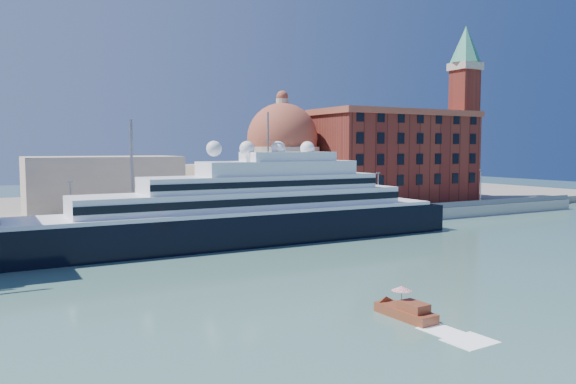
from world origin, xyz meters
TOP-DOWN VIEW (x-y plane):
  - ground at (0.00, 0.00)m, footprint 400.00×400.00m
  - quay at (0.00, 34.00)m, footprint 180.00×10.00m
  - land at (0.00, 75.00)m, footprint 260.00×72.00m
  - quay_fence at (0.00, 29.50)m, footprint 180.00×0.10m
  - superyacht at (-7.73, 23.00)m, footprint 85.07×11.79m
  - water_taxi at (-8.03, -21.98)m, footprint 2.50×6.54m
  - warehouse at (52.00, 52.00)m, footprint 43.00×19.00m
  - campanile at (76.00, 52.00)m, footprint 8.40×8.40m
  - church at (6.39, 57.72)m, footprint 66.00×18.00m
  - lamp_posts at (-12.67, 32.27)m, footprint 120.80×2.40m

SIDE VIEW (x-z plane):
  - ground at x=0.00m, z-range 0.00..0.00m
  - water_taxi at x=-8.03m, z-range -0.79..2.26m
  - land at x=0.00m, z-range 0.00..2.00m
  - quay at x=0.00m, z-range 0.00..2.50m
  - quay_fence at x=0.00m, z-range 2.50..3.70m
  - superyacht at x=-7.73m, z-range -8.32..17.10m
  - lamp_posts at x=-12.67m, z-range 0.84..18.84m
  - church at x=6.39m, z-range -1.84..23.66m
  - warehouse at x=52.00m, z-range 2.16..25.41m
  - campanile at x=76.00m, z-range 5.26..52.26m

